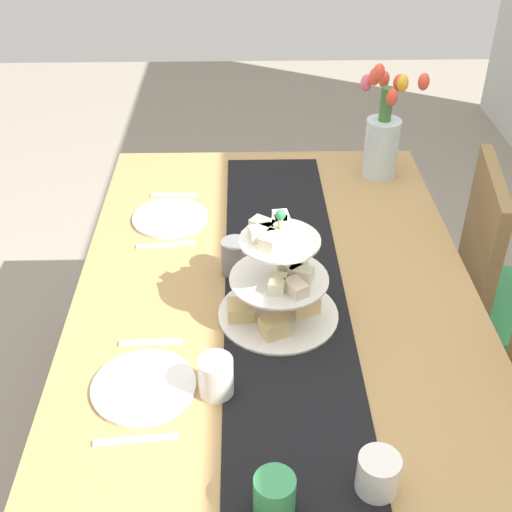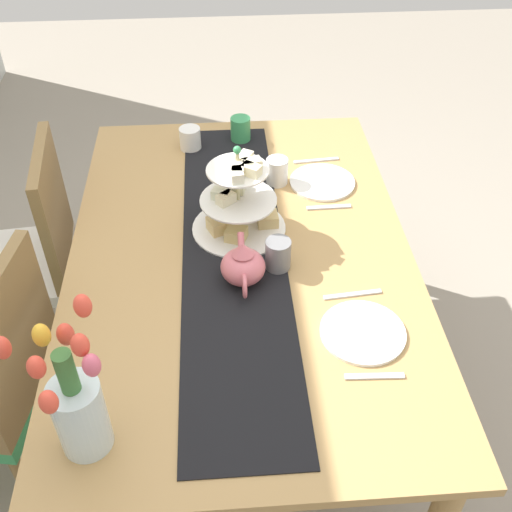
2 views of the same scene
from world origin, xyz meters
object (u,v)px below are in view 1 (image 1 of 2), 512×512
dining_table (275,315)px  mug_white_text (216,377)px  mug_orange (274,497)px  teapot (274,243)px  knife_left (166,245)px  cream_jug (378,474)px  knife_right (136,440)px  dinner_plate_left (170,218)px  chair_left (508,292)px  mug_grey (235,257)px  dinner_plate_right (144,387)px  fork_left (174,195)px  tiered_cake_stand (279,284)px  tulip_vase (383,135)px  fork_right (151,342)px

dining_table → mug_white_text: size_ratio=17.13×
mug_orange → dining_table: bearing=176.9°
dining_table → teapot: teapot is taller
knife_left → cream_jug: bearing=29.2°
knife_right → dinner_plate_left: bearing=180.0°
chair_left → mug_grey: size_ratio=9.58×
knife_left → dinner_plate_right: 0.56m
dinner_plate_left → fork_left: bearing=180.0°
tiered_cake_stand → knife_right: size_ratio=1.79×
tulip_vase → fork_left: size_ratio=2.71×
mug_white_text → cream_jug: bearing=50.3°
cream_jug → dinner_plate_left: (-0.98, -0.46, -0.04)m
dinner_plate_left → mug_orange: size_ratio=2.42×
dinner_plate_right → mug_white_text: bearing=84.2°
dining_table → tulip_vase: size_ratio=4.01×
tiered_cake_stand → knife_right: 0.50m
chair_left → mug_white_text: size_ratio=9.58×
knife_left → mug_white_text: (0.58, 0.16, 0.04)m
dining_table → teapot: 0.20m
knife_right → mug_orange: (0.17, 0.27, 0.04)m
cream_jug → fork_left: 1.21m
fork_left → mug_orange: mug_orange is taller
dining_table → knife_right: bearing=-31.7°
dinner_plate_left → fork_right: size_ratio=1.53×
dinner_plate_left → fork_right: bearing=0.0°
dining_table → knife_left: bearing=-124.2°
dinner_plate_left → dinner_plate_right: (0.71, 0.00, 0.00)m
mug_white_text → teapot: bearing=163.5°
tiered_cake_stand → knife_left: size_ratio=1.79×
fork_left → mug_orange: (1.17, 0.27, 0.04)m
teapot → cream_jug: teapot is taller
chair_left → dinner_plate_left: bearing=-95.2°
mug_white_text → tiered_cake_stand: bearing=150.0°
tiered_cake_stand → mug_orange: tiered_cake_stand is taller
knife_left → dining_table: bearing=55.8°
dining_table → teapot: size_ratio=6.83×
tiered_cake_stand → dinner_plate_left: 0.57m
fork_left → mug_white_text: 0.88m
tiered_cake_stand → dinner_plate_left: bearing=-146.8°
tulip_vase → mug_grey: (0.56, -0.49, -0.09)m
fork_left → dinner_plate_right: dinner_plate_right is taller
dinner_plate_right → chair_left: bearing=119.8°
mug_grey → mug_white_text: size_ratio=1.00×
tulip_vase → fork_left: 0.72m
dining_table → cream_jug: bearing=14.2°
teapot → mug_grey: teapot is taller
knife_left → fork_right: 0.42m
knife_left → mug_white_text: bearing=15.5°
fork_right → mug_white_text: size_ratio=1.58×
cream_jug → knife_right: (-0.12, -0.46, -0.04)m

